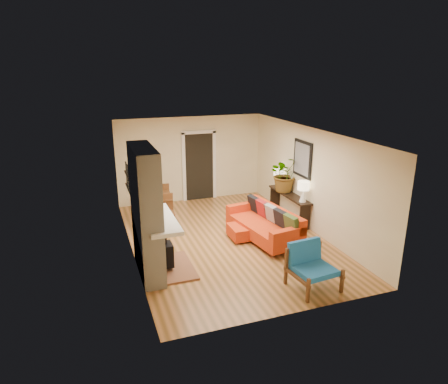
{
  "coord_description": "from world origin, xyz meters",
  "views": [
    {
      "loc": [
        -3.05,
        -8.39,
        4.03
      ],
      "look_at": [
        0.0,
        0.2,
        1.15
      ],
      "focal_mm": 32.0,
      "sensor_mm": 36.0,
      "label": 1
    }
  ],
  "objects_px": {
    "sofa": "(266,224)",
    "lamp_near": "(303,189)",
    "ottoman": "(243,231)",
    "blue_chair": "(310,263)",
    "dining_table": "(161,200)",
    "console_table": "(289,199)",
    "lamp_far": "(279,176)",
    "houseplant": "(285,174)"
  },
  "relations": [
    {
      "from": "sofa",
      "to": "houseplant",
      "type": "xyz_separation_m",
      "value": [
        1.13,
        1.23,
        0.85
      ]
    },
    {
      "from": "ottoman",
      "to": "console_table",
      "type": "xyz_separation_m",
      "value": [
        1.67,
        0.81,
        0.38
      ]
    },
    {
      "from": "lamp_near",
      "to": "console_table",
      "type": "bearing_deg",
      "value": 90.0
    },
    {
      "from": "sofa",
      "to": "ottoman",
      "type": "relative_size",
      "value": 3.39
    },
    {
      "from": "sofa",
      "to": "dining_table",
      "type": "height_order",
      "value": "dining_table"
    },
    {
      "from": "blue_chair",
      "to": "lamp_near",
      "type": "bearing_deg",
      "value": 63.06
    },
    {
      "from": "lamp_near",
      "to": "ottoman",
      "type": "bearing_deg",
      "value": -176.01
    },
    {
      "from": "blue_chair",
      "to": "lamp_far",
      "type": "distance_m",
      "value": 4.17
    },
    {
      "from": "dining_table",
      "to": "sofa",
      "type": "bearing_deg",
      "value": -42.23
    },
    {
      "from": "sofa",
      "to": "lamp_far",
      "type": "bearing_deg",
      "value": 55.05
    },
    {
      "from": "sofa",
      "to": "ottoman",
      "type": "height_order",
      "value": "sofa"
    },
    {
      "from": "dining_table",
      "to": "lamp_near",
      "type": "xyz_separation_m",
      "value": [
        3.33,
        -1.72,
        0.46
      ]
    },
    {
      "from": "blue_chair",
      "to": "houseplant",
      "type": "relative_size",
      "value": 0.9
    },
    {
      "from": "blue_chair",
      "to": "houseplant",
      "type": "bearing_deg",
      "value": 69.86
    },
    {
      "from": "lamp_near",
      "to": "houseplant",
      "type": "relative_size",
      "value": 0.54
    },
    {
      "from": "sofa",
      "to": "lamp_near",
      "type": "distance_m",
      "value": 1.36
    },
    {
      "from": "lamp_near",
      "to": "houseplant",
      "type": "distance_m",
      "value": 0.97
    },
    {
      "from": "sofa",
      "to": "blue_chair",
      "type": "relative_size",
      "value": 2.51
    },
    {
      "from": "blue_chair",
      "to": "console_table",
      "type": "height_order",
      "value": "blue_chair"
    },
    {
      "from": "sofa",
      "to": "lamp_near",
      "type": "height_order",
      "value": "lamp_near"
    },
    {
      "from": "sofa",
      "to": "lamp_near",
      "type": "xyz_separation_m",
      "value": [
        1.14,
        0.27,
        0.69
      ]
    },
    {
      "from": "blue_chair",
      "to": "dining_table",
      "type": "distance_m",
      "value": 4.74
    },
    {
      "from": "ottoman",
      "to": "blue_chair",
      "type": "height_order",
      "value": "blue_chair"
    },
    {
      "from": "console_table",
      "to": "houseplant",
      "type": "distance_m",
      "value": 0.7
    },
    {
      "from": "console_table",
      "to": "houseplant",
      "type": "xyz_separation_m",
      "value": [
        -0.01,
        0.27,
        0.65
      ]
    },
    {
      "from": "ottoman",
      "to": "blue_chair",
      "type": "xyz_separation_m",
      "value": [
        0.37,
        -2.44,
        0.27
      ]
    },
    {
      "from": "console_table",
      "to": "lamp_far",
      "type": "relative_size",
      "value": 3.43
    },
    {
      "from": "dining_table",
      "to": "console_table",
      "type": "relative_size",
      "value": 0.93
    },
    {
      "from": "sofa",
      "to": "ottoman",
      "type": "bearing_deg",
      "value": 164.01
    },
    {
      "from": "ottoman",
      "to": "houseplant",
      "type": "xyz_separation_m",
      "value": [
        1.66,
        1.08,
        1.03
      ]
    },
    {
      "from": "dining_table",
      "to": "houseplant",
      "type": "bearing_deg",
      "value": -12.88
    },
    {
      "from": "ottoman",
      "to": "lamp_near",
      "type": "height_order",
      "value": "lamp_near"
    },
    {
      "from": "console_table",
      "to": "houseplant",
      "type": "height_order",
      "value": "houseplant"
    },
    {
      "from": "dining_table",
      "to": "lamp_far",
      "type": "relative_size",
      "value": 3.2
    },
    {
      "from": "sofa",
      "to": "ottoman",
      "type": "distance_m",
      "value": 0.59
    },
    {
      "from": "console_table",
      "to": "lamp_far",
      "type": "xyz_separation_m",
      "value": [
        0.0,
        0.67,
        0.49
      ]
    },
    {
      "from": "ottoman",
      "to": "blue_chair",
      "type": "distance_m",
      "value": 2.49
    },
    {
      "from": "console_table",
      "to": "sofa",
      "type": "bearing_deg",
      "value": -139.8
    },
    {
      "from": "sofa",
      "to": "lamp_far",
      "type": "relative_size",
      "value": 4.17
    },
    {
      "from": "ottoman",
      "to": "houseplant",
      "type": "bearing_deg",
      "value": 32.93
    },
    {
      "from": "lamp_far",
      "to": "dining_table",
      "type": "bearing_deg",
      "value": 173.75
    },
    {
      "from": "houseplant",
      "to": "blue_chair",
      "type": "bearing_deg",
      "value": -110.14
    }
  ]
}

